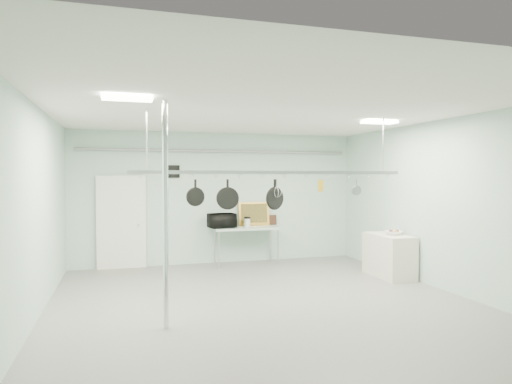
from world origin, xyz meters
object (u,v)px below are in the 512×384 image
object	(u,v)px
pot_rack	(274,171)
microwave	(222,221)
skillet_right	(275,195)
coffee_canister	(247,223)
side_cabinet	(389,256)
skillet_mid	(228,195)
skillet_left	(195,192)
prep_table	(246,230)
fruit_bowl	(394,233)
chrome_pole	(165,215)

from	to	relation	value
pot_rack	microwave	world-z (taller)	pot_rack
microwave	skillet_right	xyz separation A→B (m)	(0.21, -3.31, 0.74)
coffee_canister	skillet_right	size ratio (longest dim) A/B	0.38
side_cabinet	skillet_mid	world-z (taller)	skillet_mid
skillet_left	prep_table	bearing A→B (deg)	54.50
prep_table	fruit_bowl	distance (m)	3.47
side_cabinet	skillet_mid	xyz separation A→B (m)	(-3.76, -1.10, 1.38)
pot_rack	skillet_left	world-z (taller)	pot_rack
chrome_pole	skillet_mid	world-z (taller)	chrome_pole
prep_table	microwave	xyz separation A→B (m)	(-0.59, 0.01, 0.24)
coffee_canister	skillet_mid	distance (m)	3.65
chrome_pole	microwave	xyz separation A→B (m)	(1.71, 4.21, -0.52)
side_cabinet	skillet_left	size ratio (longest dim) A/B	2.86
microwave	prep_table	bearing A→B (deg)	169.72
chrome_pole	microwave	distance (m)	4.57
microwave	skillet_left	world-z (taller)	skillet_left
skillet_right	coffee_canister	bearing A→B (deg)	58.10
coffee_canister	skillet_left	xyz separation A→B (m)	(-1.78, -3.32, 0.87)
chrome_pole	skillet_left	distance (m)	1.09
side_cabinet	microwave	distance (m)	3.89
chrome_pole	prep_table	xyz separation A→B (m)	(2.30, 4.20, -0.77)
coffee_canister	skillet_right	xyz separation A→B (m)	(-0.42, -3.32, 0.81)
pot_rack	coffee_canister	bearing A→B (deg)	82.47
side_cabinet	prep_table	bearing A→B (deg)	139.21
microwave	skillet_left	xyz separation A→B (m)	(-1.15, -3.31, 0.80)
fruit_bowl	skillet_right	size ratio (longest dim) A/B	0.66
side_cabinet	coffee_canister	size ratio (longest dim) A/B	5.90
side_cabinet	pot_rack	world-z (taller)	pot_rack
fruit_bowl	skillet_right	world-z (taller)	skillet_right
fruit_bowl	skillet_mid	distance (m)	4.05
prep_table	coffee_canister	size ratio (longest dim) A/B	7.87
pot_rack	fruit_bowl	size ratio (longest dim) A/B	13.66
skillet_right	fruit_bowl	bearing A→B (deg)	-5.77
microwave	fruit_bowl	bearing A→B (deg)	135.05
side_cabinet	skillet_right	bearing A→B (deg)	-159.46
pot_rack	fruit_bowl	world-z (taller)	pot_rack
microwave	coffee_canister	xyz separation A→B (m)	(0.63, 0.02, -0.07)
fruit_bowl	pot_rack	bearing A→B (deg)	-161.23
prep_table	microwave	size ratio (longest dim) A/B	2.59
prep_table	coffee_canister	distance (m)	0.18
pot_rack	skillet_right	bearing A→B (deg)	0.00
prep_table	skillet_left	size ratio (longest dim) A/B	3.82
prep_table	skillet_mid	size ratio (longest dim) A/B	3.17
chrome_pole	pot_rack	bearing A→B (deg)	25.35
coffee_canister	prep_table	bearing A→B (deg)	-148.05
chrome_pole	skillet_right	world-z (taller)	chrome_pole
side_cabinet	fruit_bowl	size ratio (longest dim) A/B	3.41
pot_rack	microwave	bearing A→B (deg)	93.37
coffee_canister	skillet_left	bearing A→B (deg)	-118.17
coffee_canister	fruit_bowl	xyz separation A→B (m)	(2.57, -2.30, -0.06)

